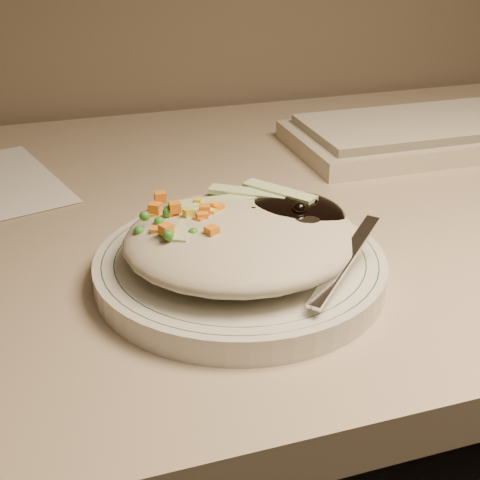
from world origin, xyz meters
name	(u,v)px	position (x,y,z in m)	size (l,w,h in m)	color
desk	(268,346)	(0.00, 1.38, 0.54)	(1.40, 0.70, 0.74)	tan
plate	(240,268)	(-0.09, 1.22, 0.75)	(0.24, 0.24, 0.02)	silver
plate_rim	(240,257)	(-0.09, 1.22, 0.76)	(0.23, 0.23, 0.00)	#144723
meal	(245,234)	(-0.08, 1.22, 0.78)	(0.20, 0.19, 0.05)	#AEA68D
keyboard	(472,128)	(0.32, 1.47, 0.76)	(0.49, 0.18, 0.03)	#B4AB94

